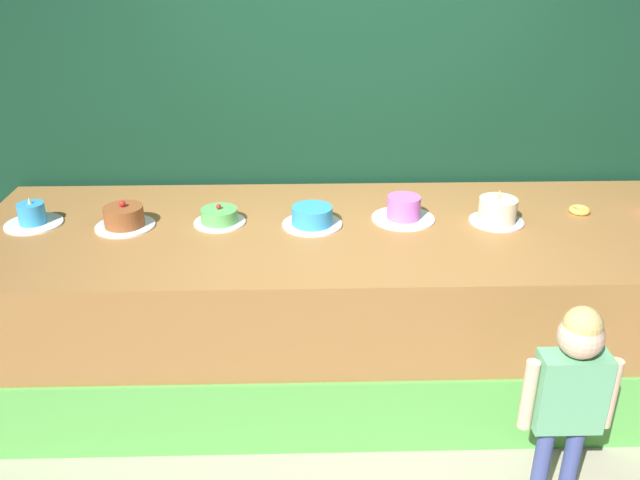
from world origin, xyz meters
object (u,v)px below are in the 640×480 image
(donut, at_px, (579,210))
(cake_far_left, at_px, (32,216))
(cake_center_left, at_px, (219,217))
(cake_center_right, at_px, (312,217))
(cake_left, at_px, (124,218))
(cake_right, at_px, (404,210))
(child_figure, at_px, (571,385))
(cake_far_right, at_px, (497,211))

(donut, relative_size, cake_far_left, 0.38)
(cake_far_left, relative_size, cake_center_left, 1.09)
(cake_far_left, relative_size, cake_center_right, 0.94)
(cake_left, bearing_deg, donut, 2.85)
(cake_center_left, bearing_deg, cake_left, -175.77)
(donut, relative_size, cake_right, 0.33)
(child_figure, distance_m, cake_far_right, 1.17)
(cake_right, bearing_deg, cake_left, -177.63)
(child_figure, xyz_separation_m, cake_center_right, (-1.07, 1.11, 0.31))
(cake_far_left, height_order, cake_center_left, cake_far_left)
(cake_far_left, distance_m, cake_left, 0.51)
(cake_right, bearing_deg, cake_far_left, -179.50)
(child_figure, height_order, cake_center_left, same)
(cake_far_left, xyz_separation_m, cake_right, (2.05, 0.02, 0.01))
(cake_left, distance_m, cake_right, 1.54)
(donut, relative_size, cake_center_right, 0.36)
(cake_left, relative_size, cake_center_left, 1.13)
(cake_far_left, height_order, cake_far_right, cake_far_right)
(cake_center_left, xyz_separation_m, cake_far_right, (1.54, -0.03, 0.03))
(child_figure, distance_m, cake_center_left, 1.98)
(cake_center_right, xyz_separation_m, cake_right, (0.51, 0.07, 0.01))
(cake_far_right, bearing_deg, cake_left, -179.76)
(child_figure, xyz_separation_m, cake_center_left, (-1.58, 1.15, 0.30))
(cake_left, bearing_deg, cake_right, 2.37)
(cake_far_left, height_order, cake_right, cake_far_left)
(child_figure, height_order, cake_center_right, child_figure)
(donut, bearing_deg, cake_right, -176.44)
(cake_center_left, xyz_separation_m, cake_right, (1.02, 0.03, 0.02))
(cake_center_left, relative_size, cake_right, 0.81)
(donut, height_order, cake_center_left, cake_center_left)
(cake_left, bearing_deg, cake_far_left, 174.88)
(cake_far_left, relative_size, cake_far_right, 1.03)
(cake_center_right, height_order, cake_far_right, cake_far_right)
(cake_center_left, distance_m, cake_right, 1.02)
(cake_far_left, height_order, cake_center_right, cake_far_left)
(child_figure, relative_size, cake_left, 3.28)
(child_figure, relative_size, cake_center_right, 3.19)
(cake_far_left, bearing_deg, donut, 1.52)
(donut, distance_m, cake_far_left, 3.07)
(cake_left, bearing_deg, cake_center_right, -0.27)
(cake_far_right, bearing_deg, cake_far_left, 179.17)
(cake_right, height_order, cake_far_right, cake_far_right)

